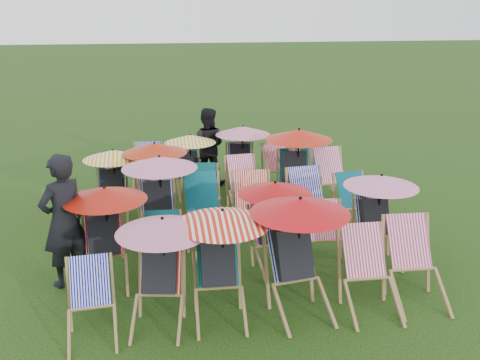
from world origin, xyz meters
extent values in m
plane|color=black|center=(0.00, 0.00, 0.00)|extent=(100.00, 100.00, 0.00)
cube|color=#080EB0|center=(-1.96, -2.09, 0.58)|extent=(0.46, 0.35, 0.52)
cube|color=red|center=(-1.16, -1.97, 0.62)|extent=(0.52, 0.43, 0.56)
cube|color=black|center=(-1.17, -2.01, 0.62)|extent=(0.46, 0.47, 0.58)
sphere|color=tan|center=(-1.15, -1.92, 0.93)|extent=(0.20, 0.20, 0.20)
cylinder|color=black|center=(-1.12, -2.06, 0.88)|extent=(0.03, 0.03, 0.68)
cone|color=#CD6991|center=(-1.12, -2.06, 1.19)|extent=(1.07, 1.07, 0.17)
cube|color=#0B7439|center=(-0.49, -1.93, 0.64)|extent=(0.50, 0.38, 0.58)
cube|color=black|center=(-0.49, -1.98, 0.64)|extent=(0.42, 0.43, 0.60)
sphere|color=tan|center=(-0.49, -1.88, 0.96)|extent=(0.21, 0.21, 0.21)
cylinder|color=black|center=(-0.43, -2.02, 0.91)|extent=(0.03, 0.03, 0.71)
cone|color=red|center=(-0.43, -2.02, 1.23)|extent=(1.11, 1.11, 0.17)
cube|color=#0D079A|center=(0.41, -1.95, 0.69)|extent=(0.57, 0.45, 0.62)
cube|color=black|center=(0.41, -2.01, 0.69)|extent=(0.49, 0.51, 0.65)
sphere|color=tan|center=(0.40, -1.90, 1.03)|extent=(0.23, 0.23, 0.23)
cylinder|color=black|center=(0.48, -2.04, 0.97)|extent=(0.03, 0.03, 0.76)
cone|color=red|center=(0.48, -2.04, 1.32)|extent=(1.19, 1.19, 0.18)
cube|color=#CE2961|center=(1.32, -2.03, 0.67)|extent=(0.52, 0.39, 0.60)
cube|color=#D52A68|center=(1.97, -1.91, 0.70)|extent=(0.54, 0.41, 0.62)
cube|color=red|center=(-1.90, -0.85, 0.64)|extent=(0.50, 0.38, 0.57)
cube|color=black|center=(-1.90, -0.90, 0.63)|extent=(0.42, 0.43, 0.60)
sphere|color=tan|center=(-1.90, -0.80, 0.95)|extent=(0.21, 0.21, 0.21)
cylinder|color=black|center=(-1.83, -0.93, 0.90)|extent=(0.03, 0.03, 0.70)
cone|color=#A71709|center=(-1.83, -0.93, 1.22)|extent=(1.10, 1.10, 0.17)
cube|color=#0A6D23|center=(-1.12, -0.89, 0.60)|extent=(0.47, 0.36, 0.54)
cube|color=#096828|center=(-0.47, -0.82, 0.57)|extent=(0.48, 0.39, 0.51)
cube|color=#F53196|center=(0.38, -0.82, 0.60)|extent=(0.50, 0.40, 0.54)
cube|color=black|center=(0.39, -0.87, 0.60)|extent=(0.43, 0.45, 0.57)
sphere|color=tan|center=(0.38, -0.77, 0.90)|extent=(0.20, 0.20, 0.20)
cylinder|color=black|center=(0.45, -0.89, 0.85)|extent=(0.03, 0.03, 0.66)
cone|color=#B00A0B|center=(0.45, -0.89, 1.16)|extent=(1.04, 1.04, 0.16)
cube|color=#F7316A|center=(1.22, -0.81, 0.60)|extent=(0.48, 0.37, 0.54)
cube|color=#06178B|center=(1.95, -0.81, 0.62)|extent=(0.49, 0.38, 0.55)
cube|color=black|center=(1.94, -0.86, 0.62)|extent=(0.42, 0.43, 0.58)
sphere|color=tan|center=(1.95, -0.77, 0.92)|extent=(0.20, 0.20, 0.20)
cylinder|color=black|center=(2.00, -0.91, 0.87)|extent=(0.03, 0.03, 0.68)
cone|color=pink|center=(2.00, -0.91, 1.18)|extent=(1.06, 1.06, 0.16)
cube|color=red|center=(-2.03, 0.20, 0.60)|extent=(0.49, 0.39, 0.54)
cube|color=#071C95|center=(-1.16, 0.31, 0.67)|extent=(0.52, 0.39, 0.60)
cube|color=black|center=(-1.16, 0.26, 0.67)|extent=(0.43, 0.45, 0.63)
sphere|color=tan|center=(-1.16, 0.36, 1.00)|extent=(0.22, 0.22, 0.22)
cylinder|color=black|center=(-1.10, 0.22, 0.95)|extent=(0.03, 0.03, 0.74)
cone|color=pink|center=(-1.10, 0.22, 1.28)|extent=(1.16, 1.16, 0.18)
cube|color=#0A713C|center=(-0.45, 0.37, 0.70)|extent=(0.53, 0.40, 0.63)
cube|color=red|center=(0.35, 0.32, 0.70)|extent=(0.56, 0.44, 0.63)
cube|color=#100795|center=(1.29, 0.38, 0.70)|extent=(0.56, 0.43, 0.63)
cube|color=#0A6E3A|center=(2.06, 0.33, 0.62)|extent=(0.51, 0.40, 0.56)
cube|color=#096428|center=(-1.93, 1.47, 0.59)|extent=(0.45, 0.33, 0.53)
cube|color=black|center=(-1.93, 1.42, 0.59)|extent=(0.37, 0.39, 0.55)
sphere|color=tan|center=(-1.93, 1.51, 0.88)|extent=(0.19, 0.19, 0.19)
cylinder|color=black|center=(-1.87, 1.38, 0.83)|extent=(0.03, 0.03, 0.65)
cone|color=#E6A00C|center=(-1.87, 1.38, 1.13)|extent=(1.02, 1.02, 0.16)
cube|color=red|center=(-1.23, 1.39, 0.64)|extent=(0.54, 0.43, 0.58)
cube|color=black|center=(-1.22, 1.34, 0.64)|extent=(0.47, 0.48, 0.61)
sphere|color=tan|center=(-1.24, 1.44, 0.96)|extent=(0.21, 0.21, 0.21)
cylinder|color=black|center=(-1.16, 1.31, 0.91)|extent=(0.03, 0.03, 0.71)
cone|color=#B0240A|center=(-1.16, 1.31, 1.23)|extent=(1.11, 1.11, 0.17)
cube|color=#0A6A22|center=(-0.33, 1.36, 0.61)|extent=(0.49, 0.39, 0.54)
cube|color=#E82E76|center=(0.40, 1.53, 0.66)|extent=(0.53, 0.41, 0.59)
cube|color=#0A6930|center=(1.38, 1.52, 0.70)|extent=(0.60, 0.49, 0.63)
cube|color=black|center=(1.37, 1.46, 0.70)|extent=(0.53, 0.54, 0.66)
sphere|color=tan|center=(1.39, 1.57, 1.05)|extent=(0.23, 0.23, 0.23)
cylinder|color=black|center=(1.42, 1.41, 1.00)|extent=(0.03, 0.03, 0.78)
cone|color=#B71C0A|center=(1.42, 1.41, 1.35)|extent=(1.22, 1.22, 0.19)
cube|color=#E32D86|center=(2.06, 1.53, 0.70)|extent=(0.57, 0.45, 0.63)
cube|color=#0A6A3D|center=(-1.97, 2.60, 0.59)|extent=(0.47, 0.36, 0.53)
cube|color=#0F0791|center=(-1.27, 2.66, 0.68)|extent=(0.55, 0.43, 0.61)
cube|color=#096032|center=(-0.52, 2.50, 0.58)|extent=(0.46, 0.36, 0.52)
cube|color=black|center=(-0.52, 2.46, 0.58)|extent=(0.39, 0.40, 0.54)
sphere|color=tan|center=(-0.53, 2.55, 0.86)|extent=(0.19, 0.19, 0.19)
cylinder|color=black|center=(-0.46, 2.42, 0.82)|extent=(0.03, 0.03, 0.63)
cone|color=#E8A70C|center=(-0.46, 2.42, 1.11)|extent=(1.00, 1.00, 0.15)
cube|color=#072193|center=(0.55, 2.63, 0.63)|extent=(0.52, 0.41, 0.57)
cube|color=black|center=(0.54, 2.58, 0.63)|extent=(0.45, 0.46, 0.59)
sphere|color=tan|center=(0.55, 2.68, 0.94)|extent=(0.21, 0.21, 0.21)
cylinder|color=black|center=(0.59, 2.54, 0.89)|extent=(0.03, 0.03, 0.69)
cone|color=pink|center=(0.59, 2.54, 1.21)|extent=(1.09, 1.09, 0.17)
cube|color=red|center=(1.28, 2.63, 0.61)|extent=(0.47, 0.36, 0.54)
cube|color=#0B742F|center=(2.12, 2.53, 0.58)|extent=(0.45, 0.35, 0.52)
imported|color=black|center=(-2.38, -0.98, 0.90)|extent=(0.78, 0.75, 1.79)
imported|color=black|center=(-0.08, 2.97, 0.80)|extent=(0.91, 0.78, 1.60)
camera|label=1|loc=(-1.18, -7.70, 3.53)|focal=40.00mm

